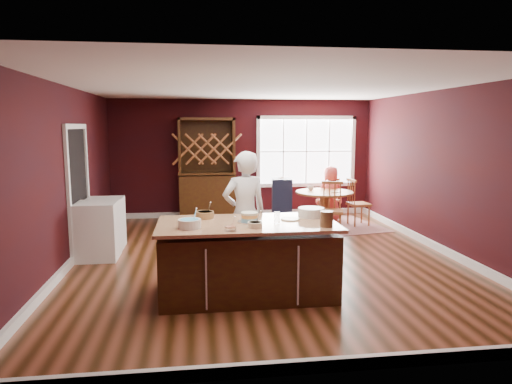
# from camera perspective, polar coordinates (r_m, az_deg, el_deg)

# --- Properties ---
(room_shell) EXTENTS (7.00, 7.00, 7.00)m
(room_shell) POSITION_cam_1_polar(r_m,az_deg,el_deg) (7.15, 1.15, 2.26)
(room_shell) COLOR brown
(room_shell) RESTS_ON ground
(window) EXTENTS (2.36, 0.10, 1.66)m
(window) POSITION_cam_1_polar(r_m,az_deg,el_deg) (10.83, 6.29, 5.06)
(window) COLOR white
(window) RESTS_ON room_shell
(doorway) EXTENTS (0.08, 1.26, 2.13)m
(doorway) POSITION_cam_1_polar(r_m,az_deg,el_deg) (7.94, -21.27, -0.07)
(doorway) COLOR white
(doorway) RESTS_ON room_shell
(kitchen_island) EXTENTS (2.20, 1.15, 0.92)m
(kitchen_island) POSITION_cam_1_polar(r_m,az_deg,el_deg) (5.75, -1.09, -8.51)
(kitchen_island) COLOR #3E2A0C
(kitchen_island) RESTS_ON ground
(dining_table) EXTENTS (1.19, 1.19, 0.75)m
(dining_table) POSITION_cam_1_polar(r_m,az_deg,el_deg) (9.59, 8.52, -1.21)
(dining_table) COLOR brown
(dining_table) RESTS_ON ground
(baker) EXTENTS (0.73, 0.57, 1.76)m
(baker) POSITION_cam_1_polar(r_m,az_deg,el_deg) (6.38, -1.44, -2.76)
(baker) COLOR silver
(baker) RESTS_ON ground
(layer_cake) EXTENTS (0.30, 0.30, 0.12)m
(layer_cake) POSITION_cam_1_polar(r_m,az_deg,el_deg) (5.64, -0.82, -3.18)
(layer_cake) COLOR white
(layer_cake) RESTS_ON kitchen_island
(bowl_blue) EXTENTS (0.27, 0.27, 0.10)m
(bowl_blue) POSITION_cam_1_polar(r_m,az_deg,el_deg) (5.37, -8.31, -3.93)
(bowl_blue) COLOR silver
(bowl_blue) RESTS_ON kitchen_island
(bowl_yellow) EXTENTS (0.23, 0.23, 0.09)m
(bowl_yellow) POSITION_cam_1_polar(r_m,az_deg,el_deg) (5.91, -6.40, -2.86)
(bowl_yellow) COLOR olive
(bowl_yellow) RESTS_ON kitchen_island
(bowl_pink) EXTENTS (0.14, 0.14, 0.05)m
(bowl_pink) POSITION_cam_1_polar(r_m,az_deg,el_deg) (5.19, -3.23, -4.59)
(bowl_pink) COLOR silver
(bowl_pink) RESTS_ON kitchen_island
(bowl_olive) EXTENTS (0.17, 0.17, 0.06)m
(bowl_olive) POSITION_cam_1_polar(r_m,az_deg,el_deg) (5.35, -0.12, -4.12)
(bowl_olive) COLOR beige
(bowl_olive) RESTS_ON kitchen_island
(drinking_glass) EXTENTS (0.07, 0.07, 0.14)m
(drinking_glass) POSITION_cam_1_polar(r_m,az_deg,el_deg) (5.56, 2.64, -3.23)
(drinking_glass) COLOR silver
(drinking_glass) RESTS_ON kitchen_island
(dinner_plate) EXTENTS (0.24, 0.24, 0.02)m
(dinner_plate) POSITION_cam_1_polar(r_m,az_deg,el_deg) (5.81, 4.33, -3.37)
(dinner_plate) COLOR #F2ECAC
(dinner_plate) RESTS_ON kitchen_island
(white_tub) EXTENTS (0.34, 0.34, 0.12)m
(white_tub) POSITION_cam_1_polar(r_m,az_deg,el_deg) (6.01, 6.90, -2.53)
(white_tub) COLOR silver
(white_tub) RESTS_ON kitchen_island
(stoneware_crock) EXTENTS (0.15, 0.15, 0.19)m
(stoneware_crock) POSITION_cam_1_polar(r_m,az_deg,el_deg) (5.44, 8.82, -3.35)
(stoneware_crock) COLOR #463924
(stoneware_crock) RESTS_ON kitchen_island
(rug) EXTENTS (2.58, 2.17, 0.01)m
(rug) POSITION_cam_1_polar(r_m,az_deg,el_deg) (9.69, 8.46, -4.29)
(rug) COLOR brown
(rug) RESTS_ON ground
(chair_east) EXTENTS (0.46, 0.47, 1.01)m
(chair_east) POSITION_cam_1_polar(r_m,az_deg,el_deg) (9.88, 12.73, -1.21)
(chair_east) COLOR brown
(chair_east) RESTS_ON ground
(chair_south) EXTENTS (0.55, 0.53, 1.05)m
(chair_south) POSITION_cam_1_polar(r_m,az_deg,el_deg) (8.87, 9.43, -2.06)
(chair_south) COLOR #975B24
(chair_south) RESTS_ON ground
(chair_north) EXTENTS (0.55, 0.54, 0.95)m
(chair_north) POSITION_cam_1_polar(r_m,az_deg,el_deg) (10.41, 8.94, -0.81)
(chair_north) COLOR #99683C
(chair_north) RESTS_ON ground
(seated_woman) EXTENTS (0.62, 0.42, 1.23)m
(seated_woman) POSITION_cam_1_polar(r_m,az_deg,el_deg) (10.15, 9.28, -0.23)
(seated_woman) COLOR #D64D49
(seated_woman) RESTS_ON ground
(high_chair) EXTENTS (0.47, 0.47, 1.03)m
(high_chair) POSITION_cam_1_polar(r_m,az_deg,el_deg) (9.75, 3.25, -1.07)
(high_chair) COLOR #141E35
(high_chair) RESTS_ON ground
(toddler) EXTENTS (0.18, 0.14, 0.26)m
(toddler) POSITION_cam_1_polar(r_m,az_deg,el_deg) (9.71, 3.73, 0.63)
(toddler) COLOR #8CA5BF
(toddler) RESTS_ON high_chair
(table_plate) EXTENTS (0.21, 0.21, 0.02)m
(table_plate) POSITION_cam_1_polar(r_m,az_deg,el_deg) (9.51, 9.89, 0.05)
(table_plate) COLOR beige
(table_plate) RESTS_ON dining_table
(table_cup) EXTENTS (0.15, 0.15, 0.10)m
(table_cup) POSITION_cam_1_polar(r_m,az_deg,el_deg) (9.67, 6.85, 0.50)
(table_cup) COLOR silver
(table_cup) RESTS_ON dining_table
(hutch) EXTENTS (1.24, 0.52, 2.28)m
(hutch) POSITION_cam_1_polar(r_m,az_deg,el_deg) (10.30, -6.14, 2.88)
(hutch) COLOR #311A10
(hutch) RESTS_ON ground
(washer) EXTENTS (0.63, 0.61, 0.91)m
(washer) POSITION_cam_1_polar(r_m,az_deg,el_deg) (7.66, -19.20, -4.60)
(washer) COLOR white
(washer) RESTS_ON ground
(dryer) EXTENTS (0.60, 0.58, 0.87)m
(dryer) POSITION_cam_1_polar(r_m,az_deg,el_deg) (8.27, -18.31, -3.74)
(dryer) COLOR white
(dryer) RESTS_ON ground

